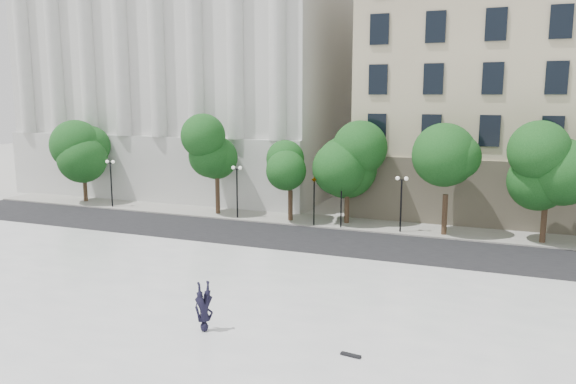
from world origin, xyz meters
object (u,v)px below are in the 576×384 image
(traffic_light_west, at_px, (314,178))
(traffic_light_east, at_px, (342,179))
(person_lying, at_px, (205,324))
(skateboard, at_px, (351,355))

(traffic_light_west, distance_m, traffic_light_east, 2.06)
(traffic_light_west, bearing_deg, person_lying, -83.49)
(traffic_light_east, bearing_deg, traffic_light_west, 180.00)
(person_lying, bearing_deg, traffic_light_east, 46.95)
(traffic_light_east, xyz_separation_m, skateboard, (6.14, -20.14, -3.20))
(person_lying, height_order, skateboard, person_lying)
(traffic_light_west, xyz_separation_m, person_lying, (2.29, -20.10, -2.93))
(person_lying, xyz_separation_m, skateboard, (5.91, -0.04, -0.23))
(traffic_light_east, relative_size, skateboard, 5.63)
(traffic_light_east, distance_m, skateboard, 21.30)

